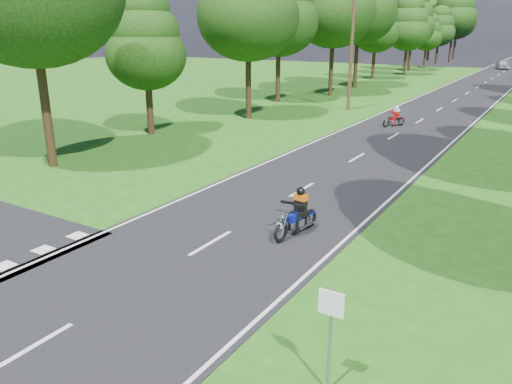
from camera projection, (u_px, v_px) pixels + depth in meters
The scene contains 8 objects.
ground at pixel (165, 270), 13.10m from camera, with size 160.00×160.00×0.00m, color #1F5313.
main_road at pixel (477, 87), 53.57m from camera, with size 7.00×140.00×0.02m, color black.
road_markings at pixel (473, 89), 52.11m from camera, with size 7.40×140.00×0.01m.
telegraph_pole at pixel (351, 56), 37.48m from camera, with size 1.20×0.26×8.00m.
road_sign at pixel (330, 324), 8.32m from camera, with size 0.45×0.07×2.00m.
rider_near_blue at pixel (296, 212), 15.08m from camera, with size 0.60×1.79×1.49m, color #0D178F, non-canonical shape.
rider_far_red at pixel (394, 116), 32.00m from camera, with size 0.53×1.59×1.32m, color #A40C18, non-canonical shape.
distant_car at pixel (502, 65), 77.32m from camera, with size 1.55×3.85×1.31m, color #B3B6BB.
Camera 1 is at (8.21, -8.81, 6.04)m, focal length 35.00 mm.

